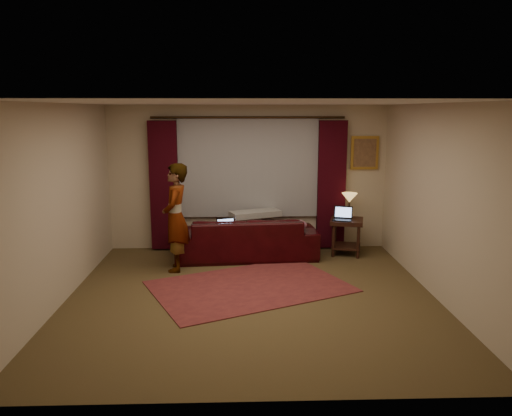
{
  "coord_description": "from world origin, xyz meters",
  "views": [
    {
      "loc": [
        -0.16,
        -6.45,
        2.51
      ],
      "look_at": [
        0.1,
        1.2,
        1.0
      ],
      "focal_mm": 35.0,
      "sensor_mm": 36.0,
      "label": 1
    }
  ],
  "objects": [
    {
      "name": "wall_right",
      "position": [
        2.5,
        0.0,
        1.3
      ],
      "size": [
        0.02,
        5.0,
        2.6
      ],
      "primitive_type": "cube",
      "color": "beige",
      "rests_on": "ground"
    },
    {
      "name": "curtain_rod",
      "position": [
        0.0,
        2.39,
        2.38
      ],
      "size": [
        0.04,
        0.04,
        3.4
      ],
      "primitive_type": "cylinder",
      "color": "#311F10",
      "rests_on": "wall_back"
    },
    {
      "name": "sheer_curtain",
      "position": [
        0.0,
        2.44,
        1.5
      ],
      "size": [
        2.5,
        0.05,
        1.8
      ],
      "primitive_type": "cube",
      "color": "gray",
      "rests_on": "wall_back"
    },
    {
      "name": "tiffany_lamp",
      "position": [
        1.78,
        2.13,
        0.85
      ],
      "size": [
        0.33,
        0.33,
        0.44
      ],
      "primitive_type": null,
      "rotation": [
        0.0,
        0.0,
        -0.23
      ],
      "color": "olive",
      "rests_on": "end_table"
    },
    {
      "name": "throw_blanket",
      "position": [
        0.12,
        2.12,
        0.98
      ],
      "size": [
        0.94,
        0.64,
        0.1
      ],
      "primitive_type": "cube",
      "rotation": [
        0.0,
        0.0,
        0.37
      ],
      "color": "gray",
      "rests_on": "sofa"
    },
    {
      "name": "laptop_table",
      "position": [
        1.62,
        1.9,
        0.75
      ],
      "size": [
        0.41,
        0.43,
        0.23
      ],
      "primitive_type": null,
      "rotation": [
        0.0,
        0.0,
        -0.32
      ],
      "color": "black",
      "rests_on": "end_table"
    },
    {
      "name": "floor",
      "position": [
        0.0,
        0.0,
        -0.01
      ],
      "size": [
        5.0,
        5.0,
        0.01
      ],
      "primitive_type": "cube",
      "color": "brown",
      "rests_on": "ground"
    },
    {
      "name": "wall_back",
      "position": [
        0.0,
        2.5,
        1.3
      ],
      "size": [
        5.0,
        0.02,
        2.6
      ],
      "primitive_type": "cube",
      "color": "beige",
      "rests_on": "ground"
    },
    {
      "name": "person",
      "position": [
        -1.16,
        1.22,
        0.85
      ],
      "size": [
        0.52,
        0.52,
        1.7
      ],
      "primitive_type": "imported",
      "rotation": [
        0.0,
        0.0,
        -1.62
      ],
      "color": "gray",
      "rests_on": "floor"
    },
    {
      "name": "clothing_pile",
      "position": [
        0.76,
        1.75,
        0.58
      ],
      "size": [
        0.56,
        0.51,
        0.19
      ],
      "primitive_type": "ellipsoid",
      "rotation": [
        0.0,
        0.0,
        0.41
      ],
      "color": "#7A475A",
      "rests_on": "sofa"
    },
    {
      "name": "ceiling",
      "position": [
        0.0,
        0.0,
        2.6
      ],
      "size": [
        5.0,
        5.0,
        0.02
      ],
      "primitive_type": "cube",
      "color": "silver",
      "rests_on": "ground"
    },
    {
      "name": "picture_frame",
      "position": [
        2.1,
        2.47,
        1.75
      ],
      "size": [
        0.5,
        0.04,
        0.6
      ],
      "primitive_type": "cube",
      "color": "#B38532",
      "rests_on": "wall_back"
    },
    {
      "name": "wall_left",
      "position": [
        -2.5,
        0.0,
        1.3
      ],
      "size": [
        0.02,
        5.0,
        2.6
      ],
      "primitive_type": "cube",
      "color": "beige",
      "rests_on": "ground"
    },
    {
      "name": "end_table",
      "position": [
        1.72,
        1.99,
        0.32
      ],
      "size": [
        0.67,
        0.67,
        0.63
      ],
      "primitive_type": "cube",
      "rotation": [
        0.0,
        0.0,
        -0.25
      ],
      "color": "black",
      "rests_on": "floor"
    },
    {
      "name": "wall_front",
      "position": [
        0.0,
        -2.5,
        1.3
      ],
      "size": [
        5.0,
        0.02,
        2.6
      ],
      "primitive_type": "cube",
      "color": "beige",
      "rests_on": "ground"
    },
    {
      "name": "drape_left",
      "position": [
        -1.5,
        2.39,
        1.18
      ],
      "size": [
        0.5,
        0.14,
        2.3
      ],
      "primitive_type": "cube",
      "color": "black",
      "rests_on": "floor"
    },
    {
      "name": "area_rug",
      "position": [
        -0.02,
        0.39,
        0.01
      ],
      "size": [
        3.18,
        2.75,
        0.01
      ],
      "primitive_type": "cube",
      "rotation": [
        0.0,
        0.0,
        0.43
      ],
      "color": "maroon",
      "rests_on": "floor"
    },
    {
      "name": "drape_right",
      "position": [
        1.5,
        2.39,
        1.18
      ],
      "size": [
        0.5,
        0.14,
        2.3
      ],
      "primitive_type": "cube",
      "color": "black",
      "rests_on": "floor"
    },
    {
      "name": "sofa",
      "position": [
        -0.05,
        1.87,
        0.49
      ],
      "size": [
        2.48,
        1.22,
        0.97
      ],
      "primitive_type": "imported",
      "rotation": [
        0.0,
        0.0,
        3.22
      ],
      "color": "black",
      "rests_on": "floor"
    },
    {
      "name": "laptop_sofa",
      "position": [
        -0.36,
        1.65,
        0.6
      ],
      "size": [
        0.4,
        0.42,
        0.23
      ],
      "primitive_type": null,
      "rotation": [
        0.0,
        0.0,
        0.29
      ],
      "color": "black",
      "rests_on": "sofa"
    }
  ]
}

